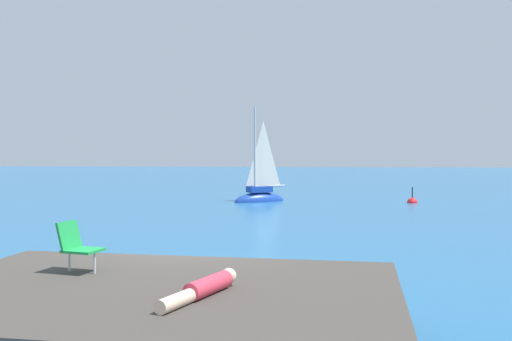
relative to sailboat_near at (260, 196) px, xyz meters
The scene contains 8 objects.
ground_plane 20.10m from the sailboat_near, 89.07° to the right, with size 160.00×160.00×0.00m, color #236093.
shore_ledge 23.91m from the sailboat_near, 88.93° to the right, with size 6.79×4.75×0.97m, color #423D38.
boulder_seaward 21.27m from the sailboat_near, 90.09° to the right, with size 1.54×1.24×0.85m, color #3D3932.
boulder_inland 21.18m from the sailboat_near, 85.96° to the right, with size 1.41×1.13×0.78m, color #463A35.
sailboat_near is the anchor object (origin of this frame).
person_sunbather 24.41m from the sailboat_near, 87.15° to the right, with size 0.80×1.68×0.25m.
beach_chair 23.09m from the sailboat_near, 92.55° to the right, with size 0.70×0.61×0.80m.
marker_buoy 8.21m from the sailboat_near, ahead, with size 0.56×0.56×1.13m.
Camera 1 is at (2.23, -11.77, 2.91)m, focal length 41.08 mm.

